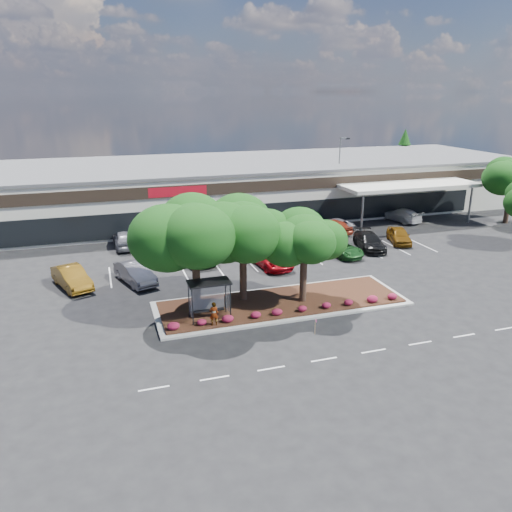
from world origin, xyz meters
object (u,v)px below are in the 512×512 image
object	(u,v)px
light_pole	(339,181)
car_0	(72,277)
car_1	(135,273)
survey_stake	(315,325)

from	to	relation	value
light_pole	car_0	distance (m)	34.83
light_pole	car_1	size ratio (longest dim) A/B	1.89
survey_stake	car_0	distance (m)	19.69
car_1	light_pole	bearing A→B (deg)	13.37
light_pole	car_1	world-z (taller)	light_pole
survey_stake	car_0	xyz separation A→B (m)	(-14.74, 13.05, 0.16)
car_0	car_1	xyz separation A→B (m)	(4.77, -0.44, -0.00)
car_1	car_0	bearing A→B (deg)	155.91
light_pole	car_0	xyz separation A→B (m)	(-30.78, -15.95, -3.33)
light_pole	survey_stake	bearing A→B (deg)	-118.95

